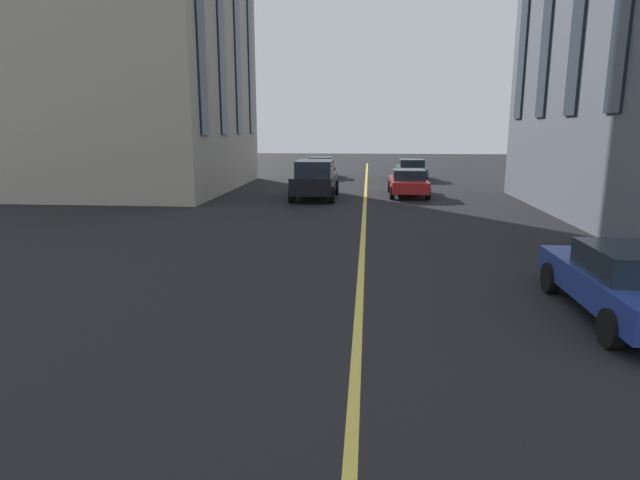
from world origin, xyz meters
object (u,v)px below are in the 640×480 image
(car_blue_far, at_px, (629,282))
(car_black_parked_b, at_px, (315,179))
(car_grey_parked_a, at_px, (321,167))
(car_green_near, at_px, (411,169))
(car_red_mid, at_px, (408,182))

(car_blue_far, xyz_separation_m, car_black_parked_b, (16.26, 7.39, 0.27))
(car_grey_parked_a, relative_size, car_green_near, 0.89)
(car_green_near, bearing_deg, car_black_parked_b, 151.98)
(car_blue_far, bearing_deg, car_red_mid, 8.74)
(car_black_parked_b, bearing_deg, car_grey_parked_a, 3.72)
(car_blue_far, relative_size, car_red_mid, 1.00)
(car_black_parked_b, height_order, car_red_mid, car_black_parked_b)
(car_blue_far, distance_m, car_red_mid, 17.89)
(car_blue_far, height_order, car_green_near, same)
(car_blue_far, relative_size, car_black_parked_b, 0.94)
(car_black_parked_b, relative_size, car_green_near, 1.07)
(car_red_mid, relative_size, car_green_near, 1.00)
(car_blue_far, relative_size, car_grey_parked_a, 1.13)
(car_black_parked_b, relative_size, car_red_mid, 1.07)
(car_red_mid, height_order, car_green_near, same)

